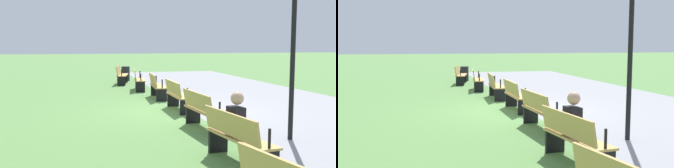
% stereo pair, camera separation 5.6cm
% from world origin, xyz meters
% --- Properties ---
extents(ground_plane, '(120.00, 120.00, 0.00)m').
position_xyz_m(ground_plane, '(0.00, 0.00, 0.00)').
color(ground_plane, '#5B8C47').
extents(path_paving, '(30.28, 6.09, 0.01)m').
position_xyz_m(path_paving, '(0.00, 3.30, 0.00)').
color(path_paving, '#939399').
rests_on(path_paving, ground).
extents(bench_0, '(1.71, 0.79, 0.89)m').
position_xyz_m(bench_0, '(-7.80, -0.85, 0.47)').
color(bench_0, tan).
rests_on(bench_0, ground).
extents(bench_1, '(1.70, 0.69, 0.89)m').
position_xyz_m(bench_1, '(-5.22, -0.42, 0.47)').
color(bench_1, tan).
rests_on(bench_1, ground).
extents(bench_2, '(1.68, 0.58, 0.89)m').
position_xyz_m(bench_2, '(-2.61, -0.15, 0.47)').
color(bench_2, tan).
rests_on(bench_2, ground).
extents(bench_3, '(1.65, 0.47, 0.89)m').
position_xyz_m(bench_3, '(-0.00, -0.07, 0.47)').
color(bench_3, tan).
rests_on(bench_3, ground).
extents(bench_4, '(1.68, 0.58, 0.89)m').
position_xyz_m(bench_4, '(2.61, -0.15, 0.47)').
color(bench_4, tan).
rests_on(bench_4, ground).
extents(bench_5, '(1.70, 0.69, 0.89)m').
position_xyz_m(bench_5, '(5.22, -0.42, 0.47)').
color(bench_5, tan).
rests_on(bench_5, ground).
extents(person_seated, '(0.37, 0.55, 1.20)m').
position_xyz_m(person_seated, '(5.08, -0.29, 0.64)').
color(person_seated, black).
rests_on(person_seated, ground).
extents(lamp_post, '(0.32, 0.32, 4.11)m').
position_xyz_m(lamp_post, '(3.91, 1.34, 2.85)').
color(lamp_post, black).
rests_on(lamp_post, ground).
extents(trash_bin, '(0.44, 0.44, 0.76)m').
position_xyz_m(trash_bin, '(-9.38, -0.45, 0.38)').
color(trash_bin, black).
rests_on(trash_bin, ground).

